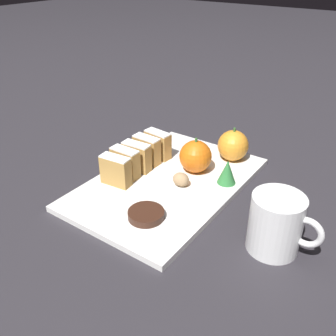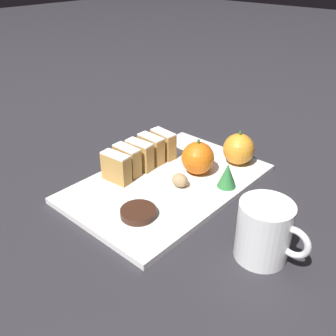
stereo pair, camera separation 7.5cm
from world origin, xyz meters
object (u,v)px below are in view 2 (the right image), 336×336
orange_near (198,158)px  walnut (179,181)px  orange_far (239,149)px  chocolate_cookie (138,213)px  coffee_mug (265,231)px

orange_near → walnut: 0.07m
orange_near → orange_far: 0.10m
orange_near → chocolate_cookie: 0.19m
orange_far → coffee_mug: coffee_mug is taller
orange_near → walnut: (0.01, -0.07, -0.02)m
walnut → orange_near: bearing=96.4°
orange_near → chocolate_cookie: bearing=-85.2°
chocolate_cookie → coffee_mug: bearing=17.9°
chocolate_cookie → coffee_mug: (0.21, 0.07, 0.03)m
orange_far → chocolate_cookie: orange_far is taller
walnut → chocolate_cookie: 0.12m
walnut → coffee_mug: 0.22m
walnut → chocolate_cookie: walnut is taller
orange_far → coffee_mug: (0.18, -0.21, 0.00)m
orange_near → walnut: bearing=-83.6°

